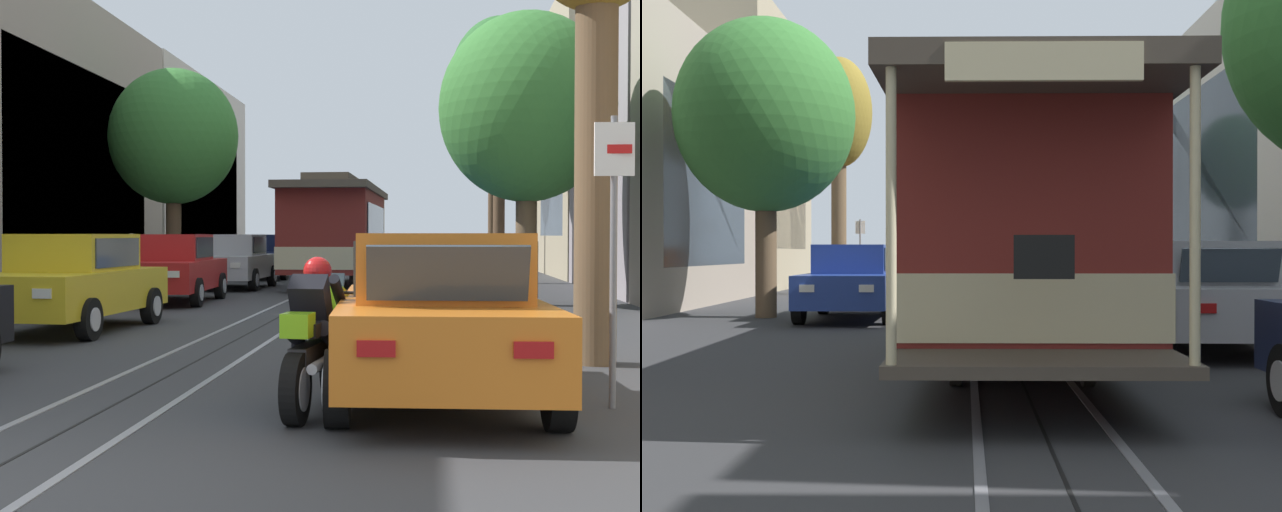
{
  "view_description": "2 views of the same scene",
  "coord_description": "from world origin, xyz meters",
  "views": [
    {
      "loc": [
        2.91,
        -5.1,
        1.57
      ],
      "look_at": [
        0.13,
        17.86,
        1.04
      ],
      "focal_mm": 52.48,
      "sensor_mm": 36.0,
      "label": 1
    },
    {
      "loc": [
        0.63,
        33.77,
        1.44
      ],
      "look_at": [
        0.72,
        9.11,
        1.3
      ],
      "focal_mm": 45.73,
      "sensor_mm": 36.0,
      "label": 2
    }
  ],
  "objects": [
    {
      "name": "cable_car_trolley",
      "position": [
        0.0,
        23.06,
        1.66
      ],
      "size": [
        2.66,
        9.15,
        3.28
      ],
      "color": "maroon",
      "rests_on": "ground"
    },
    {
      "name": "motorcycle_with_rider",
      "position": [
        1.87,
        3.14,
        0.65
      ],
      "size": [
        0.6,
        1.99,
        1.37
      ],
      "color": "black",
      "rests_on": "ground"
    },
    {
      "name": "street_tree_kerb_right_near",
      "position": [
        4.86,
        6.49,
        5.89
      ],
      "size": [
        2.24,
        2.45,
        7.95
      ],
      "color": "brown",
      "rests_on": "ground"
    },
    {
      "name": "parked_car_silver_fourth_left",
      "position": [
        -2.89,
        21.78,
        0.8
      ],
      "size": [
        2.06,
        4.39,
        1.58
      ],
      "color": "#B7B7BC",
      "rests_on": "ground"
    },
    {
      "name": "parked_car_orange_near_right",
      "position": [
        2.97,
        3.73,
        0.8
      ],
      "size": [
        2.14,
        4.42,
        1.58
      ],
      "color": "orange",
      "rests_on": "ground"
    },
    {
      "name": "trolley_track_rails",
      "position": [
        0.0,
        21.82,
        0.0
      ],
      "size": [
        1.14,
        55.63,
        0.01
      ],
      "color": "gray",
      "rests_on": "ground"
    },
    {
      "name": "parked_car_white_second_right",
      "position": [
        3.0,
        9.96,
        0.8
      ],
      "size": [
        2.01,
        4.36,
        1.58
      ],
      "color": "silver",
      "rests_on": "ground"
    },
    {
      "name": "parked_car_blue_mid_right",
      "position": [
        3.01,
        16.4,
        0.8
      ],
      "size": [
        2.02,
        4.37,
        1.58
      ],
      "color": "#233D93",
      "rests_on": "ground"
    },
    {
      "name": "parked_car_red_mid_left",
      "position": [
        -3.09,
        15.95,
        0.8
      ],
      "size": [
        2.11,
        4.41,
        1.58
      ],
      "color": "red",
      "rests_on": "ground"
    },
    {
      "name": "street_tree_kerb_right_second",
      "position": [
        4.97,
        16.05,
        4.37
      ],
      "size": [
        3.88,
        3.85,
        6.51
      ],
      "color": "brown",
      "rests_on": "ground"
    },
    {
      "name": "street_tree_kerb_left_near",
      "position": [
        -5.13,
        3.06,
        4.71
      ],
      "size": [
        3.16,
        2.84,
        6.62
      ],
      "color": "#4C3826",
      "rests_on": "ground"
    },
    {
      "name": "street_sign_post",
      "position": [
        4.53,
        3.55,
        1.64
      ],
      "size": [
        0.36,
        0.09,
        2.63
      ],
      "color": "slate",
      "rests_on": "ground"
    },
    {
      "name": "parked_car_yellow_second_left",
      "position": [
        -2.94,
        9.55,
        0.8
      ],
      "size": [
        2.15,
        4.42,
        1.58
      ],
      "color": "gold",
      "rests_on": "ground"
    },
    {
      "name": "ground_plane",
      "position": [
        0.0,
        19.05,
        0.0
      ],
      "size": [
        160.0,
        160.0,
        0.0
      ],
      "primitive_type": "plane",
      "color": "#38383A"
    },
    {
      "name": "parked_car_black_near_left",
      "position": [
        -2.87,
        3.24,
        0.8
      ],
      "size": [
        2.02,
        4.37,
        1.58
      ],
      "color": "black",
      "rests_on": "ground"
    }
  ]
}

